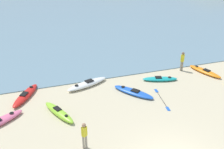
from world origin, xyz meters
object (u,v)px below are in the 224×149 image
kayak_on_sand_3 (133,92)px  loose_paddle (162,99)px  kayak_on_sand_1 (205,71)px  kayak_on_sand_6 (59,112)px  person_near_waterline (182,60)px  kayak_on_sand_5 (87,84)px  kayak_on_sand_0 (160,79)px  person_near_foreground (84,134)px  kayak_on_sand_2 (26,95)px

kayak_on_sand_3 → loose_paddle: (1.51, -1.31, -0.12)m
kayak_on_sand_1 → kayak_on_sand_6: size_ratio=1.03×
loose_paddle → person_near_waterline: bearing=44.1°
kayak_on_sand_1 → kayak_on_sand_6: (-12.01, -2.19, 0.03)m
kayak_on_sand_5 → loose_paddle: (4.27, -3.41, -0.16)m
kayak_on_sand_0 → person_near_waterline: 2.82m
person_near_waterline → loose_paddle: (-3.69, -3.57, -0.92)m
person_near_foreground → person_near_waterline: person_near_waterline is taller
kayak_on_sand_0 → person_near_foreground: (-7.13, -5.53, 0.74)m
kayak_on_sand_0 → kayak_on_sand_2: bearing=176.4°
kayak_on_sand_6 → person_near_waterline: bearing=17.0°
kayak_on_sand_6 → kayak_on_sand_1: bearing=10.3°
kayak_on_sand_2 → kayak_on_sand_3: kayak_on_sand_2 is taller
kayak_on_sand_0 → person_near_waterline: (2.50, 1.04, 0.80)m
kayak_on_sand_3 → kayak_on_sand_0: bearing=24.4°
kayak_on_sand_5 → person_near_foreground: 6.66m
kayak_on_sand_3 → kayak_on_sand_6: kayak_on_sand_6 is taller
kayak_on_sand_3 → kayak_on_sand_6: bearing=-170.0°
kayak_on_sand_2 → kayak_on_sand_6: bearing=-56.4°
kayak_on_sand_6 → person_near_waterline: size_ratio=1.80×
person_near_foreground → kayak_on_sand_6: bearing=103.8°
kayak_on_sand_3 → kayak_on_sand_5: kayak_on_sand_5 is taller
kayak_on_sand_3 → person_near_waterline: (5.20, 2.27, 0.80)m
person_near_foreground → loose_paddle: person_near_foreground is taller
kayak_on_sand_2 → kayak_on_sand_3: size_ratio=1.06×
kayak_on_sand_5 → kayak_on_sand_6: size_ratio=1.14×
kayak_on_sand_1 → person_near_foreground: bearing=-153.6°
kayak_on_sand_2 → loose_paddle: bearing=-20.1°
kayak_on_sand_3 → person_near_waterline: 5.73m
kayak_on_sand_2 → kayak_on_sand_3: 7.33m
kayak_on_sand_6 → loose_paddle: kayak_on_sand_6 is taller
kayak_on_sand_5 → person_near_waterline: bearing=1.2°
kayak_on_sand_6 → person_near_waterline: (10.45, 3.19, 0.76)m
kayak_on_sand_3 → loose_paddle: bearing=-40.8°
loose_paddle → kayak_on_sand_5: bearing=141.3°
kayak_on_sand_6 → person_near_foreground: 3.54m
kayak_on_sand_3 → kayak_on_sand_6: 5.33m
kayak_on_sand_1 → loose_paddle: kayak_on_sand_1 is taller
kayak_on_sand_3 → person_near_foreground: size_ratio=1.92×
kayak_on_sand_2 → loose_paddle: size_ratio=1.12×
kayak_on_sand_2 → person_near_waterline: bearing=2.0°
kayak_on_sand_1 → kayak_on_sand_6: kayak_on_sand_6 is taller
person_near_foreground → person_near_waterline: bearing=34.3°
kayak_on_sand_1 → kayak_on_sand_2: (-13.85, 0.58, 0.03)m
kayak_on_sand_6 → loose_paddle: bearing=-3.2°
kayak_on_sand_0 → kayak_on_sand_6: size_ratio=0.93×
kayak_on_sand_2 → kayak_on_sand_5: bearing=3.6°
kayak_on_sand_5 → kayak_on_sand_1: bearing=-5.1°
kayak_on_sand_3 → person_near_foreground: (-4.42, -4.30, 0.73)m
kayak_on_sand_0 → loose_paddle: (-1.19, -2.53, -0.12)m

